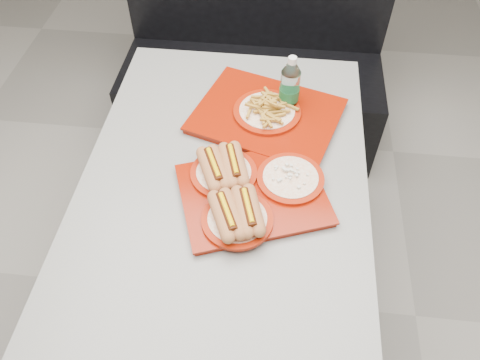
# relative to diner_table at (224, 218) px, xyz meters

# --- Properties ---
(ground) EXTENTS (6.00, 6.00, 0.00)m
(ground) POSITION_rel_diner_table_xyz_m (0.00, 0.00, -0.58)
(ground) COLOR gray
(ground) RESTS_ON ground
(diner_table) EXTENTS (0.92, 1.42, 0.75)m
(diner_table) POSITION_rel_diner_table_xyz_m (0.00, 0.00, 0.00)
(diner_table) COLOR black
(diner_table) RESTS_ON ground
(booth_bench) EXTENTS (1.30, 0.57, 1.35)m
(booth_bench) POSITION_rel_diner_table_xyz_m (0.00, 1.09, -0.18)
(booth_bench) COLOR black
(booth_bench) RESTS_ON ground
(tray_near) EXTENTS (0.51, 0.46, 0.09)m
(tray_near) POSITION_rel_diner_table_xyz_m (0.08, -0.03, 0.20)
(tray_near) COLOR maroon
(tray_near) RESTS_ON diner_table
(tray_far) EXTENTS (0.57, 0.50, 0.10)m
(tray_far) POSITION_rel_diner_table_xyz_m (0.11, 0.32, 0.19)
(tray_far) COLOR maroon
(tray_far) RESTS_ON diner_table
(water_bottle) EXTENTS (0.07, 0.07, 0.22)m
(water_bottle) POSITION_rel_diner_table_xyz_m (0.18, 0.38, 0.26)
(water_bottle) COLOR silver
(water_bottle) RESTS_ON diner_table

